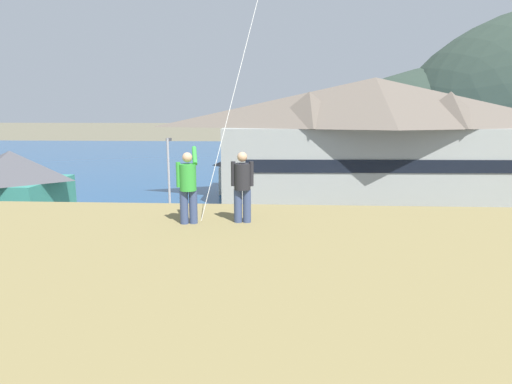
# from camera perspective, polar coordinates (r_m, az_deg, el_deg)

# --- Properties ---
(ground_plane) EXTENTS (600.00, 600.00, 0.00)m
(ground_plane) POSITION_cam_1_polar(r_m,az_deg,el_deg) (20.45, -3.73, -13.11)
(ground_plane) COLOR #66604C
(parking_lot_pad) EXTENTS (40.00, 20.00, 0.10)m
(parking_lot_pad) POSITION_cam_1_polar(r_m,az_deg,el_deg) (25.06, -2.34, -8.42)
(parking_lot_pad) COLOR slate
(parking_lot_pad) RESTS_ON ground
(bay_water) EXTENTS (360.00, 84.00, 0.03)m
(bay_water) POSITION_cam_1_polar(r_m,az_deg,el_deg) (79.04, 1.53, 4.66)
(bay_water) COLOR navy
(bay_water) RESTS_ON ground
(harbor_lodge) EXTENTS (29.62, 12.05, 11.30)m
(harbor_lodge) POSITION_cam_1_polar(r_m,az_deg,el_deg) (41.80, 15.30, 7.20)
(harbor_lodge) COLOR #999E99
(harbor_lodge) RESTS_ON ground
(storage_shed_near_lot) EXTENTS (6.08, 6.00, 5.81)m
(storage_shed_near_lot) POSITION_cam_1_polar(r_m,az_deg,el_deg) (31.54, -29.49, -0.27)
(storage_shed_near_lot) COLOR #338475
(storage_shed_near_lot) RESTS_ON ground
(storage_shed_waterside) EXTENTS (4.54, 4.46, 4.13)m
(storage_shed_waterside) POSITION_cam_1_polar(r_m,az_deg,el_deg) (44.11, -1.95, 2.69)
(storage_shed_waterside) COLOR beige
(storage_shed_waterside) RESTS_ON ground
(wharf_dock) EXTENTS (3.20, 14.40, 0.70)m
(wharf_dock) POSITION_cam_1_polar(r_m,az_deg,el_deg) (54.71, 1.04, 2.35)
(wharf_dock) COLOR #70604C
(wharf_dock) RESTS_ON ground
(moored_boat_wharfside) EXTENTS (3.40, 8.41, 2.16)m
(moored_boat_wharfside) POSITION_cam_1_polar(r_m,az_deg,el_deg) (59.04, -2.36, 3.31)
(moored_boat_wharfside) COLOR #23564C
(moored_boat_wharfside) RESTS_ON ground
(parked_car_back_row_left) EXTENTS (4.21, 2.08, 1.82)m
(parked_car_back_row_left) POSITION_cam_1_polar(r_m,az_deg,el_deg) (19.95, 17.25, -10.90)
(parked_car_back_row_left) COLOR #9EA3A8
(parked_car_back_row_left) RESTS_ON parking_lot_pad
(parked_car_front_row_red) EXTENTS (4.30, 2.25, 1.82)m
(parked_car_front_row_red) POSITION_cam_1_polar(r_m,az_deg,el_deg) (26.84, -7.56, -4.94)
(parked_car_front_row_red) COLOR #B28923
(parked_car_front_row_red) RESTS_ON parking_lot_pad
(parked_car_mid_row_near) EXTENTS (4.24, 2.13, 1.82)m
(parked_car_mid_row_near) POSITION_cam_1_polar(r_m,az_deg,el_deg) (21.26, -15.23, -9.43)
(parked_car_mid_row_near) COLOR navy
(parked_car_mid_row_near) RESTS_ON parking_lot_pad
(parked_car_back_row_right) EXTENTS (4.34, 2.35, 1.82)m
(parked_car_back_row_right) POSITION_cam_1_polar(r_m,az_deg,el_deg) (26.03, 8.98, -5.47)
(parked_car_back_row_right) COLOR navy
(parked_car_back_row_right) RESTS_ON parking_lot_pad
(parking_light_pole) EXTENTS (0.24, 0.78, 6.33)m
(parking_light_pole) POSITION_cam_1_polar(r_m,az_deg,el_deg) (30.47, -11.48, 2.05)
(parking_light_pole) COLOR #ADADB2
(parking_light_pole) RESTS_ON parking_lot_pad
(person_kite_flyer) EXTENTS (0.52, 0.70, 1.86)m
(person_kite_flyer) POSITION_cam_1_polar(r_m,az_deg,el_deg) (10.46, -9.03, 0.92)
(person_kite_flyer) COLOR #384770
(person_kite_flyer) RESTS_ON grassy_hill_foreground
(person_companion) EXTENTS (0.55, 0.40, 1.74)m
(person_companion) POSITION_cam_1_polar(r_m,az_deg,el_deg) (10.45, -1.83, 0.95)
(person_companion) COLOR #384770
(person_companion) RESTS_ON grassy_hill_foreground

